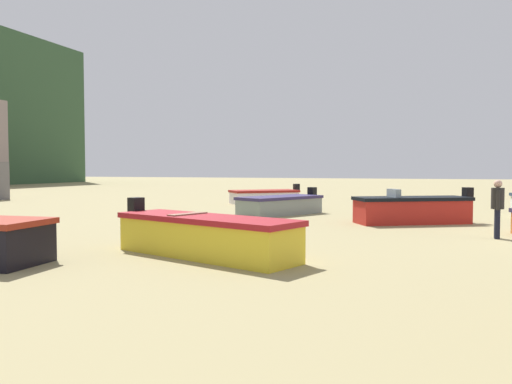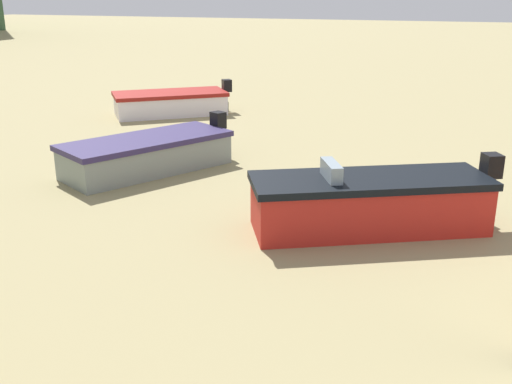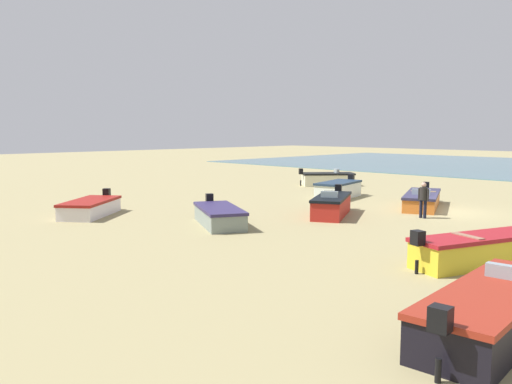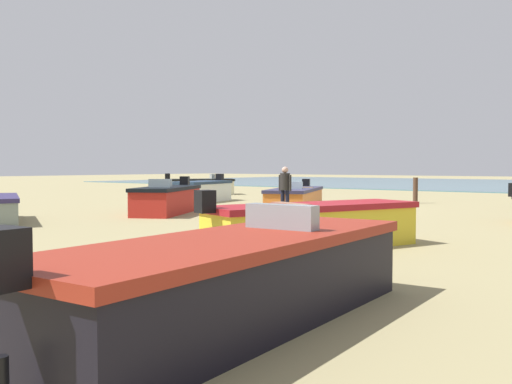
% 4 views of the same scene
% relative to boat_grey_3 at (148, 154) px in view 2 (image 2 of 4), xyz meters
% --- Properties ---
extents(boat_grey_3, '(4.07, 3.14, 1.09)m').
position_rel_boat_grey_3_xyz_m(boat_grey_3, '(0.00, 0.00, 0.00)').
color(boat_grey_3, gray).
rests_on(boat_grey_3, ground).
extents(boat_white_5, '(3.52, 3.84, 1.06)m').
position_rel_boat_grey_3_xyz_m(boat_white_5, '(6.05, 2.64, -0.02)').
color(boat_white_5, white).
rests_on(boat_white_5, ground).
extents(boat_red_9, '(3.06, 4.15, 1.25)m').
position_rel_boat_grey_3_xyz_m(boat_red_9, '(-1.79, -5.32, 0.09)').
color(boat_red_9, '#B0231C').
rests_on(boat_red_9, ground).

